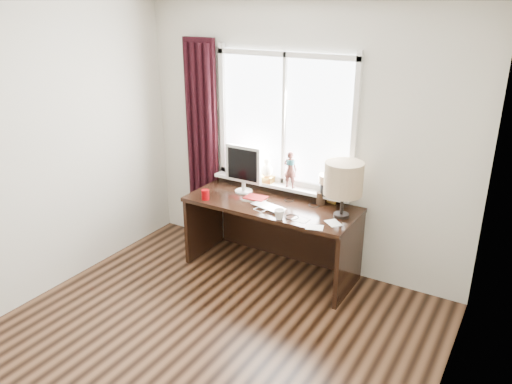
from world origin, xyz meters
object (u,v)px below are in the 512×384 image
Objects in this scene: laptop at (269,207)px; monitor at (243,166)px; mug at (279,214)px; red_cup at (205,195)px; table_lamp at (344,179)px; desk at (276,222)px.

laptop is 0.71× the size of monitor.
laptop is 0.26m from mug.
table_lamp reaches higher than red_cup.
monitor is (0.21, 0.37, 0.23)m from red_cup.
red_cup is 0.06× the size of desk.
desk is at bearing 30.25° from red_cup.
red_cup reaches higher than mug.
table_lamp is at bearing 36.24° from mug.
desk is at bearing -2.57° from monitor.
laptop is 0.57m from monitor.
desk is at bearing 175.21° from table_lamp.
mug is 0.98× the size of red_cup.
mug is 0.86m from red_cup.
laptop is 3.52× the size of mug.
table_lamp is at bearing 28.32° from laptop.
mug is 0.19× the size of table_lamp.
desk is 3.47× the size of monitor.
monitor is at bearing 176.00° from table_lamp.
table_lamp is (1.31, 0.29, 0.31)m from red_cup.
laptop reaches higher than desk.
mug is (0.20, -0.16, 0.04)m from laptop.
mug is 0.06× the size of desk.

